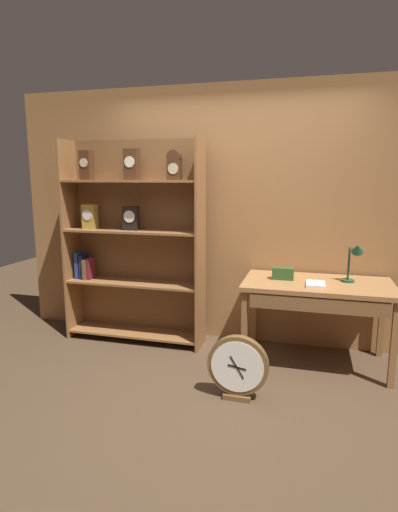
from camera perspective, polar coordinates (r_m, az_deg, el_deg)
The scene contains 8 objects.
ground_plane at distance 3.33m, azimuth 0.39°, elevation -19.74°, with size 10.00×10.00×0.00m, color #4C3826.
back_wood_panel at distance 4.26m, azimuth 5.27°, elevation 5.43°, with size 4.80×0.05×2.60m, color #9E6B3D.
bookshelf at distance 4.31m, azimuth -9.27°, elevation 2.13°, with size 1.44×0.33×2.07m.
workbench at distance 3.86m, azimuth 15.95°, elevation -4.77°, with size 1.31×0.73×0.77m.
desk_lamp at distance 3.89m, azimuth 20.58°, elevation -0.15°, with size 0.17×0.17×0.38m.
toolbox_small at distance 3.88m, azimuth 11.46°, elevation -2.37°, with size 0.19×0.09×0.11m, color #2D5123.
open_repair_manual at distance 3.73m, azimuth 15.72°, elevation -3.75°, with size 0.16×0.22×0.03m, color silver.
round_clock_large at distance 3.30m, azimuth 5.35°, elevation -14.96°, with size 0.47×0.11×0.51m.
Camera 1 is at (0.73, -2.78, 1.68)m, focal length 29.13 mm.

